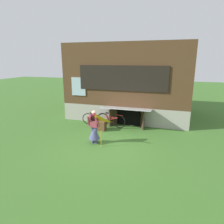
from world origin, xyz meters
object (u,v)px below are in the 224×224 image
at_px(bicycle_red, 111,120).
at_px(bicycle_silver, 95,118).
at_px(person, 94,130).
at_px(kite, 96,122).
at_px(wooden_crate, 101,126).

bearing_deg(bicycle_red, bicycle_silver, 177.88).
bearing_deg(bicycle_silver, person, -83.41).
distance_m(kite, bicycle_red, 3.05).
relative_size(person, wooden_crate, 3.00).
bearing_deg(bicycle_red, wooden_crate, -107.18).
relative_size(person, bicycle_red, 0.87).
distance_m(person, bicycle_red, 2.46).
bearing_deg(wooden_crate, bicycle_silver, 127.89).
bearing_deg(kite, wooden_crate, 105.13).
xyz_separation_m(kite, bicycle_red, (-0.26, 2.93, -0.81)).
xyz_separation_m(person, bicycle_red, (0.03, 2.45, -0.26)).
bearing_deg(wooden_crate, bicycle_red, 63.35).
bearing_deg(bicycle_silver, bicycle_red, -25.89).
distance_m(kite, wooden_crate, 2.51).
xyz_separation_m(kite, bicycle_silver, (-1.31, 3.14, -0.86)).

